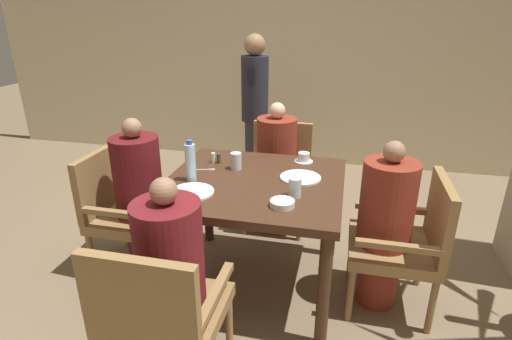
{
  "coord_description": "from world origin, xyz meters",
  "views": [
    {
      "loc": [
        0.53,
        -2.23,
        1.74
      ],
      "look_at": [
        0.0,
        0.05,
        0.81
      ],
      "focal_mm": 28.0,
      "sensor_mm": 36.0,
      "label": 1
    }
  ],
  "objects_px": {
    "chair_left_side": "(123,207)",
    "bowl_small": "(282,203)",
    "chair_right_side": "(407,239)",
    "water_bottle": "(191,162)",
    "diner_in_far_chair": "(276,167)",
    "glass_tall_near": "(236,161)",
    "chair_near_corner": "(160,312)",
    "glass_tall_mid": "(295,187)",
    "plate_main_right": "(192,192)",
    "standing_host": "(255,110)",
    "teacup_with_saucer": "(304,158)",
    "chair_far_side": "(279,171)",
    "diner_in_left_chair": "(140,196)",
    "plate_main_left": "(300,178)",
    "diner_in_right_chair": "(384,225)",
    "diner_in_near_chair": "(172,279)"
  },
  "relations": [
    {
      "from": "chair_far_side",
      "to": "standing_host",
      "type": "height_order",
      "value": "standing_host"
    },
    {
      "from": "diner_in_left_chair",
      "to": "plate_main_left",
      "type": "height_order",
      "value": "diner_in_left_chair"
    },
    {
      "from": "chair_left_side",
      "to": "diner_in_near_chair",
      "type": "bearing_deg",
      "value": -47.09
    },
    {
      "from": "chair_left_side",
      "to": "standing_host",
      "type": "height_order",
      "value": "standing_host"
    },
    {
      "from": "diner_in_near_chair",
      "to": "standing_host",
      "type": "relative_size",
      "value": 0.69
    },
    {
      "from": "diner_in_far_chair",
      "to": "chair_near_corner",
      "type": "height_order",
      "value": "diner_in_far_chair"
    },
    {
      "from": "plate_main_left",
      "to": "glass_tall_mid",
      "type": "bearing_deg",
      "value": -89.84
    },
    {
      "from": "chair_right_side",
      "to": "glass_tall_near",
      "type": "bearing_deg",
      "value": 171.57
    },
    {
      "from": "diner_in_right_chair",
      "to": "plate_main_right",
      "type": "height_order",
      "value": "diner_in_right_chair"
    },
    {
      "from": "diner_in_near_chair",
      "to": "standing_host",
      "type": "xyz_separation_m",
      "value": [
        -0.15,
        2.36,
        0.29
      ]
    },
    {
      "from": "plate_main_left",
      "to": "diner_in_left_chair",
      "type": "bearing_deg",
      "value": -174.79
    },
    {
      "from": "glass_tall_near",
      "to": "chair_far_side",
      "type": "bearing_deg",
      "value": 77.81
    },
    {
      "from": "diner_in_far_chair",
      "to": "standing_host",
      "type": "bearing_deg",
      "value": 114.77
    },
    {
      "from": "diner_in_far_chair",
      "to": "plate_main_left",
      "type": "bearing_deg",
      "value": -67.82
    },
    {
      "from": "diner_in_far_chair",
      "to": "plate_main_right",
      "type": "height_order",
      "value": "diner_in_far_chair"
    },
    {
      "from": "plate_main_right",
      "to": "water_bottle",
      "type": "bearing_deg",
      "value": 111.98
    },
    {
      "from": "water_bottle",
      "to": "chair_near_corner",
      "type": "bearing_deg",
      "value": -79.06
    },
    {
      "from": "chair_left_side",
      "to": "bowl_small",
      "type": "distance_m",
      "value": 1.26
    },
    {
      "from": "chair_left_side",
      "to": "glass_tall_mid",
      "type": "xyz_separation_m",
      "value": [
        1.22,
        -0.17,
        0.35
      ]
    },
    {
      "from": "plate_main_left",
      "to": "water_bottle",
      "type": "distance_m",
      "value": 0.69
    },
    {
      "from": "chair_far_side",
      "to": "plate_main_left",
      "type": "distance_m",
      "value": 0.92
    },
    {
      "from": "diner_in_left_chair",
      "to": "plate_main_left",
      "type": "xyz_separation_m",
      "value": [
        1.08,
        0.1,
        0.2
      ]
    },
    {
      "from": "chair_left_side",
      "to": "plate_main_right",
      "type": "xyz_separation_m",
      "value": [
        0.63,
        -0.26,
        0.3
      ]
    },
    {
      "from": "teacup_with_saucer",
      "to": "water_bottle",
      "type": "distance_m",
      "value": 0.81
    },
    {
      "from": "chair_left_side",
      "to": "plate_main_right",
      "type": "distance_m",
      "value": 0.75
    },
    {
      "from": "diner_in_far_chair",
      "to": "bowl_small",
      "type": "xyz_separation_m",
      "value": [
        0.23,
        -1.09,
        0.22
      ]
    },
    {
      "from": "chair_left_side",
      "to": "teacup_with_saucer",
      "type": "bearing_deg",
      "value": 18.4
    },
    {
      "from": "chair_right_side",
      "to": "teacup_with_saucer",
      "type": "distance_m",
      "value": 0.85
    },
    {
      "from": "diner_in_right_chair",
      "to": "chair_near_corner",
      "type": "height_order",
      "value": "diner_in_right_chair"
    },
    {
      "from": "glass_tall_near",
      "to": "standing_host",
      "type": "bearing_deg",
      "value": 98.25
    },
    {
      "from": "plate_main_right",
      "to": "glass_tall_mid",
      "type": "xyz_separation_m",
      "value": [
        0.59,
        0.09,
        0.05
      ]
    },
    {
      "from": "diner_in_near_chair",
      "to": "glass_tall_near",
      "type": "relative_size",
      "value": 9.54
    },
    {
      "from": "diner_in_right_chair",
      "to": "diner_in_far_chair",
      "type": "bearing_deg",
      "value": 135.95
    },
    {
      "from": "chair_left_side",
      "to": "diner_in_far_chair",
      "type": "height_order",
      "value": "diner_in_far_chair"
    },
    {
      "from": "diner_in_left_chair",
      "to": "diner_in_near_chair",
      "type": "bearing_deg",
      "value": -53.06
    },
    {
      "from": "water_bottle",
      "to": "diner_in_right_chair",
      "type": "bearing_deg",
      "value": 4.24
    },
    {
      "from": "water_bottle",
      "to": "glass_tall_mid",
      "type": "height_order",
      "value": "water_bottle"
    },
    {
      "from": "chair_far_side",
      "to": "teacup_with_saucer",
      "type": "bearing_deg",
      "value": -63.18
    },
    {
      "from": "plate_main_right",
      "to": "teacup_with_saucer",
      "type": "xyz_separation_m",
      "value": [
        0.57,
        0.66,
        0.02
      ]
    },
    {
      "from": "chair_right_side",
      "to": "water_bottle",
      "type": "height_order",
      "value": "water_bottle"
    },
    {
      "from": "glass_tall_mid",
      "to": "diner_in_near_chair",
      "type": "bearing_deg",
      "value": -129.44
    },
    {
      "from": "diner_in_far_chair",
      "to": "glass_tall_near",
      "type": "bearing_deg",
      "value": -104.82
    },
    {
      "from": "teacup_with_saucer",
      "to": "plate_main_right",
      "type": "bearing_deg",
      "value": -130.79
    },
    {
      "from": "chair_far_side",
      "to": "diner_in_near_chair",
      "type": "xyz_separation_m",
      "value": [
        -0.22,
        -1.7,
        0.08
      ]
    },
    {
      "from": "chair_far_side",
      "to": "teacup_with_saucer",
      "type": "xyz_separation_m",
      "value": [
        0.26,
        -0.52,
        0.32
      ]
    },
    {
      "from": "plate_main_right",
      "to": "chair_near_corner",
      "type": "bearing_deg",
      "value": -82.16
    },
    {
      "from": "plate_main_left",
      "to": "water_bottle",
      "type": "relative_size",
      "value": 0.99
    },
    {
      "from": "diner_in_near_chair",
      "to": "diner_in_right_chair",
      "type": "bearing_deg",
      "value": 37.24
    },
    {
      "from": "teacup_with_saucer",
      "to": "glass_tall_near",
      "type": "bearing_deg",
      "value": -150.82
    },
    {
      "from": "diner_in_near_chair",
      "to": "standing_host",
      "type": "distance_m",
      "value": 2.38
    }
  ]
}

